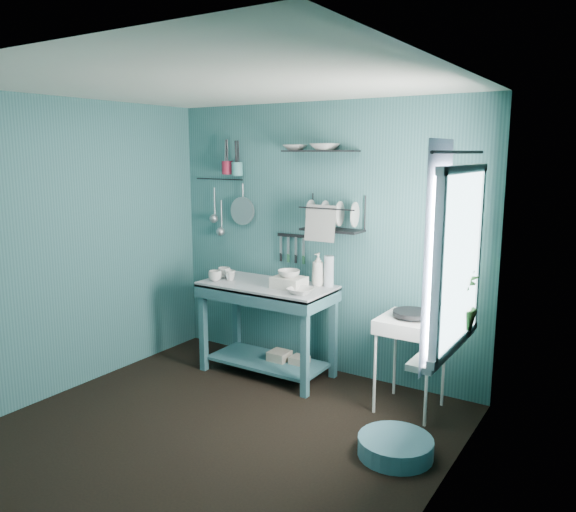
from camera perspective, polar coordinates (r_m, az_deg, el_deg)
The scene contains 36 objects.
floor at distance 4.43m, azimuth -6.79°, elevation -17.15°, with size 3.20×3.20×0.00m, color black.
ceiling at distance 3.95m, azimuth -7.61°, elevation 16.96°, with size 3.20×3.20×0.00m, color silver.
wall_back at distance 5.23m, azimuth 3.38°, elevation 1.69°, with size 3.20×3.20×0.00m, color #316465.
wall_front at distance 3.04m, azimuth -25.60°, elevation -5.80°, with size 3.20×3.20×0.00m, color #316465.
wall_left at distance 5.16m, azimuth -20.98°, elevation 0.90°, with size 3.00×3.00×0.00m, color #316465.
wall_right at distance 3.25m, azimuth 15.18°, elevation -4.14°, with size 3.00×3.00×0.00m, color #316465.
work_counter at distance 5.25m, azimuth -2.11°, elevation -7.44°, with size 1.22×0.61×0.86m, color #305E65.
mug_left at distance 5.29m, azimuth -7.42°, elevation -2.02°, with size 0.12×0.12×0.10m, color beige.
mug_mid at distance 5.30m, azimuth -5.90°, elevation -1.97°, with size 0.10×0.10×0.09m, color beige.
mug_right at distance 5.42m, azimuth -6.50°, elevation -1.69°, with size 0.12×0.12×0.10m, color beige.
wash_tub at distance 4.97m, azimuth 0.09°, elevation -2.71°, with size 0.28×0.22×0.10m, color beige.
tub_bowl at distance 4.96m, azimuth 0.09°, elevation -1.80°, with size 0.20×0.20×0.06m, color beige.
soap_bottle at distance 5.05m, azimuth 3.06°, elevation -1.36°, with size 0.12×0.12×0.30m, color beige.
water_bottle at distance 5.02m, azimuth 4.17°, elevation -1.55°, with size 0.09×0.09×0.28m, color #B4BFC9.
counter_bowl at distance 4.77m, azimuth 1.28°, elevation -3.58°, with size 0.22×0.22×0.05m, color beige.
hotplate_stand at distance 4.67m, azimuth 12.27°, elevation -10.67°, with size 0.48×0.48×0.77m, color white.
frying_pan at distance 4.53m, azimuth 12.48°, elevation -5.70°, with size 0.30×0.30×0.04m, color black.
knife_strip at distance 5.35m, azimuth 0.47°, elevation 2.08°, with size 0.32×0.02×0.03m, color black.
dish_rack at distance 4.99m, azimuth 4.53°, elevation 4.36°, with size 0.55×0.24×0.32m, color black.
upper_shelf at distance 5.06m, azimuth 3.34°, elevation 10.60°, with size 0.70×0.18×0.01m, color black.
shelf_bowl_left at distance 5.19m, azimuth 0.72°, elevation 10.37°, with size 0.20×0.20×0.05m, color beige.
shelf_bowl_right at distance 5.04m, azimuth 3.76°, elevation 10.17°, with size 0.24×0.24×0.06m, color beige.
utensil_cup_magenta at distance 5.68m, azimuth -6.18°, elevation 8.91°, with size 0.11×0.11×0.13m, color #A31E36.
utensil_cup_teal at distance 5.60m, azimuth -5.19°, elevation 8.81°, with size 0.11×0.11×0.13m, color teal.
colander at distance 5.63m, azimuth -4.65°, elevation 4.59°, with size 0.28×0.28×0.03m, color #A4A8AC.
ladle_outer at distance 5.86m, azimuth -7.47°, elevation 5.45°, with size 0.01×0.01×0.30m, color #A4A8AC.
ladle_inner at distance 5.82m, azimuth -6.78°, elevation 4.16°, with size 0.01×0.01×0.30m, color #A4A8AC.
hook_rail at distance 5.81m, azimuth -7.00°, elevation 7.76°, with size 0.01×0.01×0.60m, color black.
window_glass at distance 3.64m, azimuth 17.22°, elevation -0.25°, with size 1.10×1.10×0.00m, color white.
windowsill at distance 3.81m, azimuth 15.49°, elevation -8.86°, with size 0.16×0.95×0.04m, color white.
curtain at distance 3.37m, azimuth 14.82°, elevation -0.11°, with size 1.35×1.35×0.00m, color white.
curtain_rod at distance 3.60m, azimuth 17.09°, elevation 10.05°, with size 0.02×0.02×1.05m, color black.
potted_plant at distance 3.99m, azimuth 16.95°, elevation -4.49°, with size 0.24×0.24×0.44m, color #2B5C24.
storage_tin_large at distance 5.35m, azimuth -0.88°, elevation -10.77°, with size 0.18×0.18×0.22m, color gray.
storage_tin_small at distance 5.27m, azimuth 1.15°, elevation -11.19°, with size 0.15×0.15×0.20m, color gray.
floor_basin at distance 4.12m, azimuth 10.85°, elevation -18.50°, with size 0.51×0.51×0.13m, color teal.
Camera 1 is at (2.52, -3.01, 2.05)m, focal length 35.00 mm.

